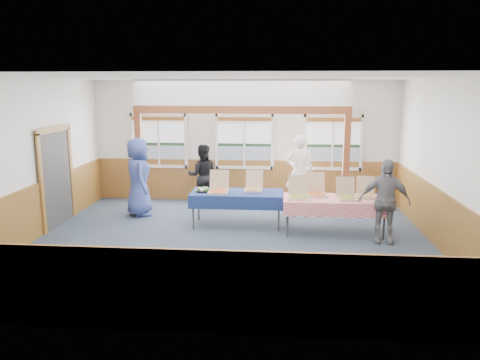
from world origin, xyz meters
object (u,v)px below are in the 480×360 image
object	(u,v)px
woman_white	(299,173)
person_grey	(385,201)
woman_black	(203,176)
table_left	(237,194)
man_blue	(138,177)
table_right	(334,200)

from	to	relation	value
woman_white	person_grey	distance (m)	2.77
woman_black	person_grey	world-z (taller)	person_grey
woman_white	woman_black	size ratio (longest dim) A/B	1.19
table_left	man_blue	world-z (taller)	man_blue
man_blue	person_grey	world-z (taller)	man_blue
woman_white	table_right	bearing A→B (deg)	109.38
table_left	man_blue	bearing A→B (deg)	-176.14
man_blue	table_left	bearing A→B (deg)	-129.29
woman_white	table_left	bearing A→B (deg)	44.15
table_right	person_grey	xyz separation A→B (m)	(0.91, -0.50, 0.12)
table_left	woman_white	distance (m)	2.00
woman_white	man_blue	bearing A→B (deg)	10.38
table_right	woman_black	world-z (taller)	woman_black
table_right	woman_black	distance (m)	3.70
table_left	person_grey	distance (m)	3.11
table_left	woman_white	size ratio (longest dim) A/B	1.16
person_grey	woman_white	bearing A→B (deg)	131.23
woman_black	man_blue	xyz separation A→B (m)	(-1.37, -0.98, 0.13)
woman_white	woman_black	bearing A→B (deg)	-6.28
table_right	person_grey	size ratio (longest dim) A/B	1.35
table_left	woman_black	bearing A→B (deg)	141.35
table_left	table_right	world-z (taller)	same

